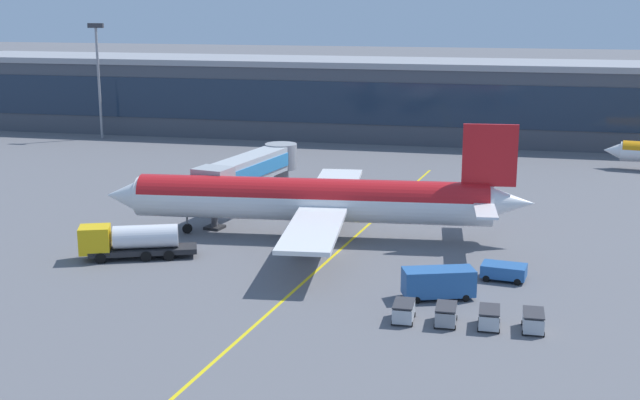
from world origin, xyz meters
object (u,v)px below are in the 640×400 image
Objects in this scene: lavatory_truck at (440,282)px; pushback_tug at (505,271)px; main_airliner at (314,200)px; fuel_tanker at (130,241)px; baggage_cart_3 at (533,321)px; baggage_cart_2 at (489,318)px; baggage_cart_1 at (446,314)px; baggage_cart_0 at (404,311)px.

lavatory_truck is 1.53× the size of pushback_tug.
main_airliner is at bearing 153.72° from pushback_tug.
fuel_tanker is 4.12× the size of baggage_cart_3.
lavatory_truck is 7.00m from baggage_cart_2.
baggage_cart_1 is at bearing -110.18° from pushback_tug.
baggage_cart_3 is at bearing 0.59° from baggage_cart_0.
baggage_cart_3 is at bearing -79.25° from pushback_tug.
main_airliner reaches higher than fuel_tanker.
lavatory_truck is at bearing -8.98° from fuel_tanker.
main_airliner reaches higher than baggage_cart_1.
main_airliner is 26.04m from baggage_cart_1.
main_airliner is 4.01× the size of fuel_tanker.
baggage_cart_2 and baggage_cart_3 have the same top height.
lavatory_truck is at bearing 99.41° from baggage_cart_1.
baggage_cart_3 is (3.20, 0.03, 0.00)m from baggage_cart_2.
main_airliner is at bearing 35.06° from fuel_tanker.
baggage_cart_1 is at bearing -18.74° from fuel_tanker.
fuel_tanker is 38.13m from baggage_cart_3.
fuel_tanker is 4.12× the size of baggage_cart_1.
pushback_tug is (19.26, -9.51, -3.16)m from main_airliner.
baggage_cart_0 is 3.20m from baggage_cart_1.
main_airliner is 27.98m from baggage_cart_2.
lavatory_truck is 7.83m from pushback_tug.
baggage_cart_3 is at bearing 0.59° from baggage_cart_2.
main_airliner is 21.71m from pushback_tug.
pushback_tug is at bearing 100.75° from baggage_cart_3.
lavatory_truck is 2.34× the size of baggage_cart_2.
fuel_tanker reaches higher than baggage_cart_1.
baggage_cart_0 is 1.00× the size of baggage_cart_1.
fuel_tanker is at bearing -144.94° from main_airliner.
fuel_tanker is at bearing 161.26° from baggage_cart_1.
baggage_cart_2 is (-1.03, -11.47, -0.07)m from pushback_tug.
baggage_cart_1 is 1.00× the size of baggage_cart_2.
lavatory_truck reaches higher than baggage_cart_3.
lavatory_truck reaches higher than baggage_cart_0.
fuel_tanker is (-15.29, -10.73, -2.27)m from main_airliner.
fuel_tanker is at bearing 159.17° from baggage_cart_0.
lavatory_truck is 2.34× the size of baggage_cart_0.
baggage_cart_0 is at bearing -179.41° from baggage_cart_1.
lavatory_truck reaches higher than baggage_cart_2.
baggage_cart_0 is (-7.43, -11.54, -0.07)m from pushback_tug.
fuel_tanker is 4.12× the size of baggage_cart_0.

